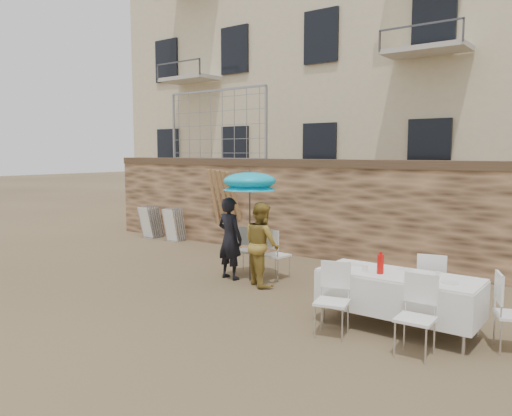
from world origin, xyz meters
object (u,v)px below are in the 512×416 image
Objects in this scene: couple_chair_right at (277,254)px; chair_stack_right at (179,223)px; man_suit at (230,238)px; table_chair_front_left at (332,300)px; chair_stack_left at (156,221)px; woman_dress at (262,244)px; couple_chair_left at (248,249)px; table_chair_back at (432,285)px; banquet_table at (399,277)px; table_chair_front_right at (415,317)px; umbrella at (250,184)px; soda_bottle at (380,264)px.

chair_stack_right is at bearing -15.12° from couple_chair_right.
man_suit is at bearing 44.96° from couple_chair_right.
couple_chair_right is at bearing 123.73° from table_chair_front_left.
chair_stack_right is (0.90, 0.00, 0.00)m from chair_stack_left.
man_suit reaches higher than woman_dress.
table_chair_back is (3.78, -0.49, 0.00)m from couple_chair_left.
chair_stack_right is at bearing 157.23° from banquet_table.
table_chair_front_right is at bearing -14.49° from table_chair_front_left.
table_chair_front_left is (2.28, -2.04, 0.00)m from couple_chair_right.
chair_stack_left is at bearing -34.42° from couple_chair_left.
woman_dress reaches higher than table_chair_front_left.
banquet_table is 2.28× the size of chair_stack_right.
woman_dress is 1.12m from umbrella.
table_chair_front_left is 1.10m from table_chair_front_right.
umbrella reaches higher than chair_stack_right.
umbrella reaches higher than chair_stack_left.
soda_bottle is (-0.20, -0.15, 0.17)m from banquet_table.
table_chair_front_left is at bearing 176.45° from woman_dress.
chair_stack_right is at bearing -27.10° from man_suit.
chair_stack_right is (-7.20, 3.26, -0.45)m from soda_bottle.
table_chair_front_right is 1.04× the size of chair_stack_right.
chair_stack_left is at bearing 154.43° from table_chair_front_right.
woman_dress reaches higher than chair_stack_right.
woman_dress is at bearing -175.30° from man_suit.
table_chair_front_right and table_chair_back have the same top height.
chair_stack_left reaches higher than banquet_table.
table_chair_front_left is at bearing -26.60° from chair_stack_left.
woman_dress is (0.75, 0.00, -0.02)m from man_suit.
soda_bottle reaches higher than chair_stack_right.
couple_chair_right is 0.46× the size of banquet_table.
table_chair_front_left is (2.98, -1.49, -0.30)m from man_suit.
couple_chair_left and table_chair_back have the same top height.
couple_chair_right is at bearing -18.55° from chair_stack_left.
chair_stack_left is at bearing 6.73° from woman_dress.
umbrella is at bearing 161.67° from soda_bottle.
woman_dress is 2.78m from soda_bottle.
table_chair_front_right is 1.04× the size of chair_stack_left.
woman_dress is 3.66m from table_chair_front_right.
chair_stack_left is (-8.10, 3.26, -0.45)m from soda_bottle.
soda_bottle is 0.27× the size of table_chair_front_left.
woman_dress reaches higher than table_chair_front_right.
umbrella is 1.46m from couple_chair_left.
umbrella reaches higher than soda_bottle.
table_chair_back is at bearing 99.04° from table_chair_front_right.
couple_chair_left reaches higher than banquet_table.
umbrella is 3.27m from soda_bottle.
banquet_table is at bearing -14.75° from umbrella.
couple_chair_right is 4.87m from chair_stack_right.
chair_stack_right reaches higher than banquet_table.
woman_dress is 5.16m from chair_stack_right.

